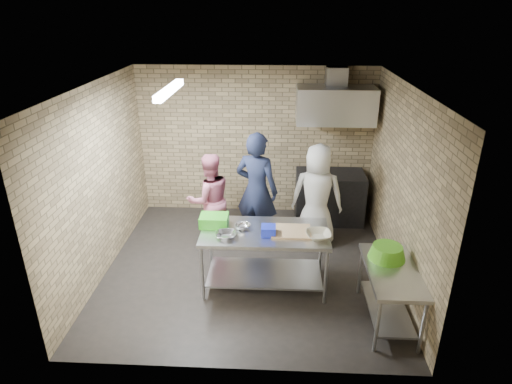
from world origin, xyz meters
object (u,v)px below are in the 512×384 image
bottle_red (337,107)px  green_crate (214,221)px  woman_white (317,196)px  green_basin (387,252)px  stove (329,197)px  woman_pink (210,200)px  blue_tub (268,231)px  prep_table (265,258)px  side_counter (389,295)px  bottle_green (360,108)px  man_navy (257,191)px

bottle_red → green_crate: bearing=-130.1°
green_crate → woman_white: (1.49, 1.11, -0.09)m
green_basin → woman_white: (-0.74, 1.66, 0.01)m
stove → woman_pink: size_ratio=0.78×
blue_tub → stove: bearing=64.3°
prep_table → green_basin: bearing=-15.5°
prep_table → woman_white: bearing=57.3°
prep_table → woman_white: 1.52m
green_basin → prep_table: bearing=164.5°
prep_table → side_counter: (1.55, -0.67, -0.05)m
green_basin → bottle_green: 2.98m
side_counter → woman_pink: bearing=143.6°
bottle_red → man_navy: 2.07m
green_basin → bottle_red: 3.01m
bottle_red → man_navy: (-1.31, -1.19, -1.08)m
bottle_green → woman_pink: bottle_green is taller
prep_table → blue_tub: bearing=-63.4°
green_basin → bottle_green: bearing=89.6°
man_navy → woman_pink: size_ratio=1.24×
prep_table → green_basin: size_ratio=3.72×
bottle_green → woman_pink: 3.00m
stove → blue_tub: bearing=-115.7°
green_crate → bottle_green: (2.25, 2.20, 1.08)m
blue_tub → woman_pink: 1.59m
bottle_green → man_navy: (-1.71, -1.19, -1.06)m
side_counter → man_navy: size_ratio=0.63×
side_counter → green_basin: green_basin is taller
side_counter → blue_tub: bearing=159.0°
green_crate → bottle_green: 3.32m
prep_table → man_navy: 1.25m
green_crate → woman_white: size_ratio=0.23×
prep_table → side_counter: size_ratio=1.43×
prep_table → green_crate: 0.87m
green_basin → woman_white: 1.82m
stove → bottle_green: 1.65m
stove → green_basin: 2.57m
stove → man_navy: bearing=-143.1°
bottle_green → woman_white: 1.76m
green_crate → woman_pink: size_ratio=0.25×
bottle_red → woman_pink: size_ratio=0.12×
blue_tub → bottle_red: 2.88m
green_crate → woman_white: bearing=36.8°
green_basin → side_counter: bearing=-85.4°
man_navy → woman_white: 0.97m
stove → bottle_green: bearing=28.1°
man_navy → woman_pink: (-0.75, 0.02, -0.18)m
side_counter → bottle_green: bottle_green is taller
side_counter → green_basin: bearing=94.6°
blue_tub → woman_pink: size_ratio=0.12×
blue_tub → man_navy: bearing=100.0°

